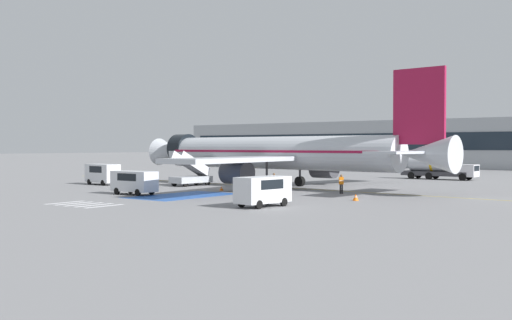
{
  "coord_description": "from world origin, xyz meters",
  "views": [
    {
      "loc": [
        38.14,
        -54.18,
        4.48
      ],
      "look_at": [
        -0.23,
        -1.93,
        2.98
      ],
      "focal_mm": 42.0,
      "sensor_mm": 36.0,
      "label": 1
    }
  ],
  "objects_px": {
    "service_van_1": "(103,173)",
    "service_van_2": "(263,189)",
    "airliner": "(278,153)",
    "traffic_cone_1": "(221,188)",
    "traffic_cone_0": "(356,197)",
    "terminal_building": "(418,144)",
    "service_van_0": "(134,181)",
    "ground_crew_0": "(274,181)",
    "boarding_stairs_forward": "(191,177)",
    "baggage_cart": "(247,188)",
    "fuel_tanker": "(439,167)",
    "ground_crew_1": "(341,183)"
  },
  "relations": [
    {
      "from": "ground_crew_1",
      "to": "baggage_cart",
      "type": "bearing_deg",
      "value": 150.78
    },
    {
      "from": "ground_crew_0",
      "to": "service_van_2",
      "type": "bearing_deg",
      "value": 136.33
    },
    {
      "from": "service_van_0",
      "to": "ground_crew_0",
      "type": "height_order",
      "value": "service_van_0"
    },
    {
      "from": "service_van_1",
      "to": "traffic_cone_1",
      "type": "height_order",
      "value": "service_van_1"
    },
    {
      "from": "traffic_cone_0",
      "to": "service_van_0",
      "type": "bearing_deg",
      "value": -161.06
    },
    {
      "from": "boarding_stairs_forward",
      "to": "baggage_cart",
      "type": "distance_m",
      "value": 9.94
    },
    {
      "from": "airliner",
      "to": "fuel_tanker",
      "type": "height_order",
      "value": "airliner"
    },
    {
      "from": "service_van_1",
      "to": "service_van_2",
      "type": "relative_size",
      "value": 1.02
    },
    {
      "from": "service_van_2",
      "to": "ground_crew_0",
      "type": "relative_size",
      "value": 2.49
    },
    {
      "from": "fuel_tanker",
      "to": "service_van_1",
      "type": "xyz_separation_m",
      "value": [
        -27.72,
        -34.19,
        -0.22
      ]
    },
    {
      "from": "fuel_tanker",
      "to": "ground_crew_1",
      "type": "relative_size",
      "value": 5.51
    },
    {
      "from": "airliner",
      "to": "traffic_cone_0",
      "type": "xyz_separation_m",
      "value": [
        14.08,
        -9.43,
        -3.44
      ]
    },
    {
      "from": "boarding_stairs_forward",
      "to": "ground_crew_0",
      "type": "xyz_separation_m",
      "value": [
        12.65,
        -1.82,
        0.08
      ]
    },
    {
      "from": "service_van_0",
      "to": "service_van_1",
      "type": "height_order",
      "value": "service_van_1"
    },
    {
      "from": "service_van_1",
      "to": "terminal_building",
      "type": "bearing_deg",
      "value": -0.19
    },
    {
      "from": "service_van_0",
      "to": "traffic_cone_1",
      "type": "distance_m",
      "value": 9.41
    },
    {
      "from": "service_van_0",
      "to": "ground_crew_1",
      "type": "relative_size",
      "value": 2.51
    },
    {
      "from": "traffic_cone_0",
      "to": "terminal_building",
      "type": "height_order",
      "value": "terminal_building"
    },
    {
      "from": "fuel_tanker",
      "to": "service_van_2",
      "type": "height_order",
      "value": "fuel_tanker"
    },
    {
      "from": "service_van_2",
      "to": "baggage_cart",
      "type": "height_order",
      "value": "service_van_2"
    },
    {
      "from": "service_van_0",
      "to": "baggage_cart",
      "type": "bearing_deg",
      "value": -27.18
    },
    {
      "from": "service_van_0",
      "to": "service_van_1",
      "type": "relative_size",
      "value": 0.98
    },
    {
      "from": "traffic_cone_1",
      "to": "terminal_building",
      "type": "distance_m",
      "value": 77.38
    },
    {
      "from": "service_van_1",
      "to": "ground_crew_0",
      "type": "xyz_separation_m",
      "value": [
        22.13,
        3.04,
        -0.35
      ]
    },
    {
      "from": "service_van_2",
      "to": "traffic_cone_0",
      "type": "distance_m",
      "value": 9.22
    },
    {
      "from": "baggage_cart",
      "to": "ground_crew_0",
      "type": "relative_size",
      "value": 1.61
    },
    {
      "from": "service_van_2",
      "to": "traffic_cone_0",
      "type": "height_order",
      "value": "service_van_2"
    },
    {
      "from": "service_van_1",
      "to": "traffic_cone_1",
      "type": "distance_m",
      "value": 17.08
    },
    {
      "from": "ground_crew_0",
      "to": "traffic_cone_0",
      "type": "relative_size",
      "value": 3.26
    },
    {
      "from": "service_van_1",
      "to": "ground_crew_0",
      "type": "height_order",
      "value": "service_van_1"
    },
    {
      "from": "boarding_stairs_forward",
      "to": "service_van_1",
      "type": "height_order",
      "value": "boarding_stairs_forward"
    },
    {
      "from": "service_van_2",
      "to": "traffic_cone_1",
      "type": "bearing_deg",
      "value": -32.62
    },
    {
      "from": "terminal_building",
      "to": "service_van_1",
      "type": "bearing_deg",
      "value": -95.84
    },
    {
      "from": "traffic_cone_0",
      "to": "terminal_building",
      "type": "relative_size",
      "value": 0.0
    },
    {
      "from": "boarding_stairs_forward",
      "to": "traffic_cone_1",
      "type": "height_order",
      "value": "boarding_stairs_forward"
    },
    {
      "from": "service_van_0",
      "to": "service_van_1",
      "type": "bearing_deg",
      "value": 61.34
    },
    {
      "from": "boarding_stairs_forward",
      "to": "terminal_building",
      "type": "distance_m",
      "value": 73.1
    },
    {
      "from": "fuel_tanker",
      "to": "terminal_building",
      "type": "height_order",
      "value": "terminal_building"
    },
    {
      "from": "service_van_1",
      "to": "service_van_0",
      "type": "bearing_deg",
      "value": -113.35
    },
    {
      "from": "fuel_tanker",
      "to": "baggage_cart",
      "type": "bearing_deg",
      "value": -13.15
    },
    {
      "from": "service_van_0",
      "to": "terminal_building",
      "type": "bearing_deg",
      "value": 4.25
    },
    {
      "from": "service_van_2",
      "to": "ground_crew_0",
      "type": "distance_m",
      "value": 14.81
    },
    {
      "from": "fuel_tanker",
      "to": "service_van_0",
      "type": "height_order",
      "value": "fuel_tanker"
    },
    {
      "from": "airliner",
      "to": "traffic_cone_1",
      "type": "relative_size",
      "value": 86.53
    },
    {
      "from": "airliner",
      "to": "terminal_building",
      "type": "bearing_deg",
      "value": 13.85
    },
    {
      "from": "ground_crew_0",
      "to": "service_van_0",
      "type": "bearing_deg",
      "value": 67.01
    },
    {
      "from": "service_van_0",
      "to": "service_van_2",
      "type": "bearing_deg",
      "value": -96.58
    },
    {
      "from": "service_van_2",
      "to": "traffic_cone_1",
      "type": "relative_size",
      "value": 9.94
    },
    {
      "from": "ground_crew_1",
      "to": "traffic_cone_0",
      "type": "bearing_deg",
      "value": -93.99
    },
    {
      "from": "baggage_cart",
      "to": "ground_crew_1",
      "type": "relative_size",
      "value": 1.62
    }
  ]
}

